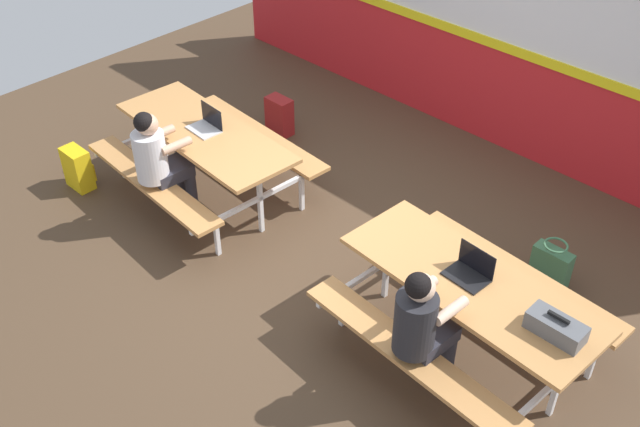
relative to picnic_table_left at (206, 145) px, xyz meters
The scene contains 12 objects.
ground_plane 1.65m from the picnic_table_left, ahead, with size 10.00×10.00×0.02m, color #4C3826.
accent_backdrop 3.32m from the picnic_table_left, 61.71° to the left, with size 8.00×0.14×2.60m.
picnic_table_left is the anchor object (origin of this frame).
picnic_table_right 3.08m from the picnic_table_left, ahead, with size 2.07×1.67×0.74m.
student_nearer 0.57m from the picnic_table_left, 87.51° to the right, with size 0.38×0.53×1.21m.
student_further 3.11m from the picnic_table_left, ahead, with size 0.38×0.53×1.21m.
laptop_silver 0.21m from the picnic_table_left, 93.52° to the left, with size 0.33×0.24×0.22m.
laptop_dark 3.04m from the picnic_table_left, ahead, with size 0.33×0.24×0.22m.
toolbox_grey 3.80m from the picnic_table_left, ahead, with size 0.40×0.18×0.18m.
backpack_dark 1.40m from the picnic_table_left, 140.76° to the right, with size 0.30×0.22×0.44m.
tote_bag_bright 3.41m from the picnic_table_left, 20.98° to the left, with size 0.34×0.21×0.43m.
satchel_spare 1.39m from the picnic_table_left, 104.59° to the left, with size 0.30×0.22×0.44m.
Camera 1 is at (3.55, -3.78, 4.50)m, focal length 41.88 mm.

